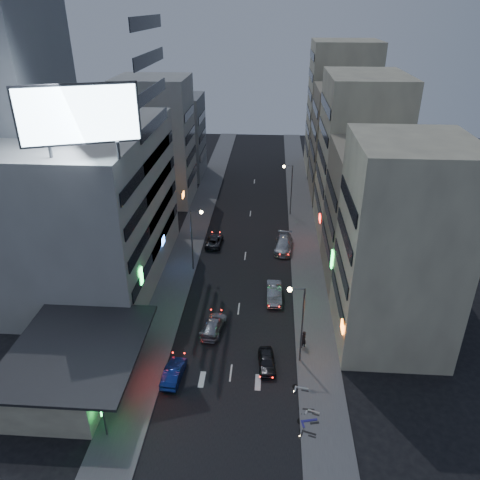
# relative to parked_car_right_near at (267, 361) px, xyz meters

# --- Properties ---
(ground) EXTENTS (180.00, 180.00, 0.00)m
(ground) POSITION_rel_parked_car_right_near_xyz_m (-3.22, -5.03, -0.64)
(ground) COLOR black
(ground) RESTS_ON ground
(sidewalk_left) EXTENTS (4.00, 120.00, 0.12)m
(sidewalk_left) POSITION_rel_parked_car_right_near_xyz_m (-11.22, 24.97, -0.58)
(sidewalk_left) COLOR #4C4C4F
(sidewalk_left) RESTS_ON ground
(sidewalk_right) EXTENTS (4.00, 120.00, 0.12)m
(sidewalk_right) POSITION_rel_parked_car_right_near_xyz_m (4.78, 24.97, -0.58)
(sidewalk_right) COLOR #4C4C4F
(sidewalk_right) RESTS_ON ground
(food_court) EXTENTS (11.00, 13.00, 3.88)m
(food_court) POSITION_rel_parked_car_right_near_xyz_m (-17.12, -3.03, 1.34)
(food_court) COLOR beige
(food_court) RESTS_ON ground
(white_building) EXTENTS (14.00, 24.00, 18.00)m
(white_building) POSITION_rel_parked_car_right_near_xyz_m (-20.22, 14.97, 8.36)
(white_building) COLOR #A4A4A0
(white_building) RESTS_ON ground
(grey_tower) EXTENTS (10.00, 14.00, 34.00)m
(grey_tower) POSITION_rel_parked_car_right_near_xyz_m (-29.22, 17.97, 16.36)
(grey_tower) COLOR slate
(grey_tower) RESTS_ON ground
(shophouse_near) EXTENTS (10.00, 11.00, 20.00)m
(shophouse_near) POSITION_rel_parked_car_right_near_xyz_m (11.78, 5.47, 9.36)
(shophouse_near) COLOR beige
(shophouse_near) RESTS_ON ground
(shophouse_mid) EXTENTS (11.00, 12.00, 16.00)m
(shophouse_mid) POSITION_rel_parked_car_right_near_xyz_m (12.28, 16.97, 7.36)
(shophouse_mid) COLOR gray
(shophouse_mid) RESTS_ON ground
(shophouse_far) EXTENTS (10.00, 14.00, 22.00)m
(shophouse_far) POSITION_rel_parked_car_right_near_xyz_m (11.78, 29.97, 10.36)
(shophouse_far) COLOR beige
(shophouse_far) RESTS_ON ground
(far_left_a) EXTENTS (11.00, 10.00, 20.00)m
(far_left_a) POSITION_rel_parked_car_right_near_xyz_m (-18.72, 39.97, 9.36)
(far_left_a) COLOR #A4A4A0
(far_left_a) RESTS_ON ground
(far_left_b) EXTENTS (12.00, 10.00, 15.00)m
(far_left_b) POSITION_rel_parked_car_right_near_xyz_m (-19.22, 52.97, 6.86)
(far_left_b) COLOR slate
(far_left_b) RESTS_ON ground
(far_right_a) EXTENTS (11.00, 12.00, 18.00)m
(far_right_a) POSITION_rel_parked_car_right_near_xyz_m (12.28, 44.97, 8.36)
(far_right_a) COLOR gray
(far_right_a) RESTS_ON ground
(far_right_b) EXTENTS (12.00, 12.00, 24.00)m
(far_right_b) POSITION_rel_parked_car_right_near_xyz_m (12.78, 58.97, 11.36)
(far_right_b) COLOR beige
(far_right_b) RESTS_ON ground
(billboard) EXTENTS (9.52, 3.75, 6.20)m
(billboard) POSITION_rel_parked_car_right_near_xyz_m (-16.21, 4.94, 21.02)
(billboard) COLOR #595B60
(billboard) RESTS_ON white_building
(street_lamp_right_near) EXTENTS (1.60, 0.44, 8.02)m
(street_lamp_right_near) POSITION_rel_parked_car_right_near_xyz_m (2.69, 0.97, 4.72)
(street_lamp_right_near) COLOR #595B60
(street_lamp_right_near) RESTS_ON sidewalk_right
(street_lamp_left) EXTENTS (1.60, 0.44, 8.02)m
(street_lamp_left) POSITION_rel_parked_car_right_near_xyz_m (-9.12, 16.97, 4.72)
(street_lamp_left) COLOR #595B60
(street_lamp_left) RESTS_ON sidewalk_left
(street_lamp_right_far) EXTENTS (1.60, 0.44, 8.02)m
(street_lamp_right_far) POSITION_rel_parked_car_right_near_xyz_m (2.69, 34.97, 4.72)
(street_lamp_right_far) COLOR #595B60
(street_lamp_right_far) RESTS_ON sidewalk_right
(parked_car_right_near) EXTENTS (1.85, 3.90, 1.29)m
(parked_car_right_near) POSITION_rel_parked_car_right_near_xyz_m (0.00, 0.00, 0.00)
(parked_car_right_near) COLOR black
(parked_car_right_near) RESTS_ON ground
(parked_car_right_mid) EXTENTS (1.76, 4.74, 1.55)m
(parked_car_right_mid) POSITION_rel_parked_car_right_near_xyz_m (0.64, 11.17, 0.13)
(parked_car_right_mid) COLOR #979A9F
(parked_car_right_mid) RESTS_ON ground
(parked_car_left) EXTENTS (2.27, 4.64, 1.27)m
(parked_car_left) POSITION_rel_parked_car_right_near_xyz_m (-7.69, 23.92, -0.01)
(parked_car_left) COLOR #28282D
(parked_car_left) RESTS_ON ground
(parked_car_right_far) EXTENTS (2.73, 5.80, 1.64)m
(parked_car_right_far) POSITION_rel_parked_car_right_near_xyz_m (1.87, 23.09, 0.17)
(parked_car_right_far) COLOR #AAAEB3
(parked_car_right_far) RESTS_ON ground
(road_car_blue) EXTENTS (1.75, 4.24, 1.37)m
(road_car_blue) POSITION_rel_parked_car_right_near_xyz_m (-8.22, -2.05, 0.04)
(road_car_blue) COLOR navy
(road_car_blue) RESTS_ON ground
(road_car_silver) EXTENTS (2.67, 5.02, 1.38)m
(road_car_silver) POSITION_rel_parked_car_right_near_xyz_m (-5.49, 4.98, 0.05)
(road_car_silver) COLOR #9FA0A7
(road_car_silver) RESTS_ON ground
(person) EXTENTS (0.81, 0.79, 1.88)m
(person) POSITION_rel_parked_car_right_near_xyz_m (3.47, 2.87, 0.42)
(person) COLOR black
(person) RESTS_ON sidewalk_right
(scooter_black_a) EXTENTS (1.03, 1.80, 1.04)m
(scooter_black_a) POSITION_rel_parked_car_right_near_xyz_m (4.04, -7.37, -0.00)
(scooter_black_a) COLOR black
(scooter_black_a) RESTS_ON sidewalk_right
(scooter_silver_a) EXTENTS (1.07, 1.76, 1.02)m
(scooter_silver_a) POSITION_rel_parked_car_right_near_xyz_m (4.48, -5.20, -0.01)
(scooter_silver_a) COLOR #ACAFB4
(scooter_silver_a) RESTS_ON sidewalk_right
(scooter_blue) EXTENTS (1.12, 2.12, 1.23)m
(scooter_blue) POSITION_rel_parked_car_right_near_xyz_m (4.17, -5.82, 0.09)
(scooter_blue) COLOR navy
(scooter_blue) RESTS_ON sidewalk_right
(scooter_black_b) EXTENTS (0.61, 1.68, 1.01)m
(scooter_black_b) POSITION_rel_parked_car_right_near_xyz_m (4.06, -4.85, -0.02)
(scooter_black_b) COLOR black
(scooter_black_b) RESTS_ON sidewalk_right
(scooter_silver_b) EXTENTS (0.87, 1.85, 1.08)m
(scooter_silver_b) POSITION_rel_parked_car_right_near_xyz_m (3.72, -2.54, 0.02)
(scooter_silver_b) COLOR #A4A6AB
(scooter_silver_b) RESTS_ON sidewalk_right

